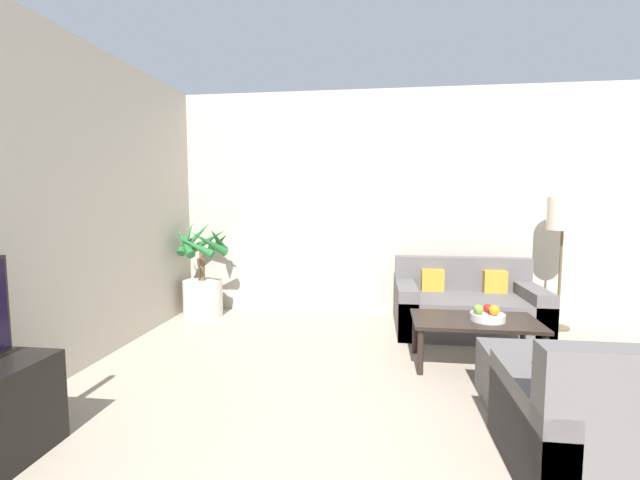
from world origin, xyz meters
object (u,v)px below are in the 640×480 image
Objects in this scene: potted_palm at (203,281)px; apple_red at (488,308)px; fruit_bowl at (488,317)px; orange_fruit at (494,310)px; apple_green at (478,309)px; sofa_loveseat at (466,308)px; floor_lamp at (563,220)px; coffee_table at (475,325)px; armchair at (601,432)px; ottoman at (532,377)px.

potted_palm reaches higher than apple_red.
fruit_bowl is 0.10m from orange_fruit.
apple_green is at bearing 171.01° from orange_fruit.
sofa_loveseat is 1.01m from fruit_bowl.
floor_lamp is 1.76m from orange_fruit.
apple_green is at bearing -96.41° from sofa_loveseat.
orange_fruit is (0.03, -0.09, 0.01)m from apple_red.
floor_lamp is at bearing 12.79° from sofa_loveseat.
orange_fruit is (0.13, -0.08, 0.15)m from coffee_table.
apple_red is at bearing 96.75° from armchair.
fruit_bowl is 0.69m from ottoman.
fruit_bowl is at bearing 21.41° from apple_green.
apple_green is (-0.08, -0.03, 0.07)m from fruit_bowl.
orange_fruit is 0.10× the size of armchair.
apple_green is at bearing -79.78° from coffee_table.
potted_palm is 0.79× the size of sofa_loveseat.
coffee_table is 0.21m from orange_fruit.
sofa_loveseat is 17.38× the size of orange_fruit.
coffee_table is at bearing 149.47° from orange_fruit.
floor_lamp is 1.85m from coffee_table.
sofa_loveseat reaches higher than ottoman.
coffee_table is at bearing 100.64° from armchair.
potted_palm reaches higher than apple_green.
apple_green is (-1.12, -1.26, -0.68)m from floor_lamp.
apple_green reaches higher than fruit_bowl.
armchair is 1.29× the size of ottoman.
armchair is at bearing -86.46° from sofa_loveseat.
orange_fruit is 0.13× the size of ottoman.
armchair is at bearing -87.46° from ottoman.
potted_palm is at bearing 149.65° from ottoman.
apple_green is at bearing -131.83° from floor_lamp.
apple_red is 0.11× the size of ottoman.
ottoman is at bearing -85.95° from sofa_loveseat.
sofa_loveseat is at bearing 88.08° from fruit_bowl.
apple_green is at bearing 100.66° from armchair.
coffee_table is 1.57× the size of ottoman.
sofa_loveseat is at bearing -167.21° from floor_lamp.
orange_fruit is at bearing 100.82° from ottoman.
apple_green is 0.12× the size of ottoman.
apple_red is at bearing 5.08° from coffee_table.
ottoman is at bearing -30.35° from potted_palm.
orange_fruit reaches higher than fruit_bowl.
apple_red is at bearing -91.45° from sofa_loveseat.
armchair is 0.82m from ottoman.
apple_red is at bearing 75.25° from fruit_bowl.
floor_lamp is at bearing 72.21° from armchair.
coffee_table is 0.71m from ottoman.
coffee_table is at bearing -97.40° from sofa_loveseat.
fruit_bowl is at bearing 126.68° from orange_fruit.
potted_palm is 3.15m from apple_green.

